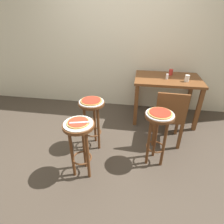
{
  "coord_description": "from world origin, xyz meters",
  "views": [
    {
      "loc": [
        0.42,
        -1.87,
        1.76
      ],
      "look_at": [
        0.1,
        0.1,
        0.64
      ],
      "focal_mm": 28.95,
      "sensor_mm": 36.0,
      "label": 1
    }
  ],
  "objects": [
    {
      "name": "serving_plate_middle",
      "position": [
        0.68,
        -0.0,
        0.72
      ],
      "size": [
        0.33,
        0.33,
        0.01
      ],
      "primitive_type": "cylinder",
      "color": "silver",
      "rests_on": "stool_middle"
    },
    {
      "name": "ground_plane",
      "position": [
        0.0,
        0.0,
        0.0
      ],
      "size": [
        6.0,
        6.0,
        0.0
      ],
      "primitive_type": "plane",
      "color": "#42382D"
    },
    {
      "name": "serving_plate_leftside",
      "position": [
        -0.19,
        0.19,
        0.72
      ],
      "size": [
        0.32,
        0.32,
        0.01
      ],
      "primitive_type": "cylinder",
      "color": "silver",
      "rests_on": "stool_leftside"
    },
    {
      "name": "dining_table",
      "position": [
        0.88,
        1.18,
        0.66
      ],
      "size": [
        1.09,
        0.74,
        0.78
      ],
      "color": "brown",
      "rests_on": "ground_plane"
    },
    {
      "name": "cup_far_edge",
      "position": [
        0.93,
        1.34,
        0.83
      ],
      "size": [
        0.07,
        0.07,
        0.1
      ],
      "primitive_type": "cylinder",
      "color": "red",
      "rests_on": "dining_table"
    },
    {
      "name": "serving_plate_foreground",
      "position": [
        -0.19,
        -0.35,
        0.72
      ],
      "size": [
        0.32,
        0.32,
        0.01
      ],
      "primitive_type": "cylinder",
      "color": "white",
      "rests_on": "stool_foreground"
    },
    {
      "name": "pizza_middle",
      "position": [
        0.68,
        -0.0,
        0.74
      ],
      "size": [
        0.28,
        0.28,
        0.02
      ],
      "color": "tan",
      "rests_on": "serving_plate_middle"
    },
    {
      "name": "pizza_leftside",
      "position": [
        -0.19,
        0.19,
        0.74
      ],
      "size": [
        0.28,
        0.28,
        0.02
      ],
      "color": "#B78442",
      "rests_on": "serving_plate_leftside"
    },
    {
      "name": "back_wall",
      "position": [
        0.0,
        1.65,
        1.5
      ],
      "size": [
        6.0,
        0.1,
        3.0
      ],
      "primitive_type": "cube",
      "color": "beige",
      "rests_on": "ground_plane"
    },
    {
      "name": "stool_leftside",
      "position": [
        -0.19,
        0.19,
        0.52
      ],
      "size": [
        0.35,
        0.35,
        0.72
      ],
      "color": "#5B3319",
      "rests_on": "ground_plane"
    },
    {
      "name": "cup_near_edge",
      "position": [
        1.15,
        1.04,
        0.83
      ],
      "size": [
        0.07,
        0.07,
        0.1
      ],
      "primitive_type": "cylinder",
      "color": "silver",
      "rests_on": "dining_table"
    },
    {
      "name": "condiment_shaker",
      "position": [
        0.85,
        1.11,
        0.82
      ],
      "size": [
        0.04,
        0.04,
        0.09
      ],
      "primitive_type": "cylinder",
      "color": "white",
      "rests_on": "dining_table"
    },
    {
      "name": "stool_middle",
      "position": [
        0.68,
        -0.0,
        0.52
      ],
      "size": [
        0.35,
        0.35,
        0.72
      ],
      "color": "#5B3319",
      "rests_on": "ground_plane"
    },
    {
      "name": "wooden_chair",
      "position": [
        0.86,
        0.44,
        0.47
      ],
      "size": [
        0.42,
        0.42,
        0.85
      ],
      "color": "brown",
      "rests_on": "ground_plane"
    },
    {
      "name": "pizza_server_knife",
      "position": [
        -0.16,
        -0.37,
        0.75
      ],
      "size": [
        0.22,
        0.08,
        0.01
      ],
      "primitive_type": "cube",
      "rotation": [
        0.0,
        0.0,
        0.28
      ],
      "color": "silver",
      "rests_on": "pizza_foreground"
    },
    {
      "name": "pizza_foreground",
      "position": [
        -0.19,
        -0.35,
        0.74
      ],
      "size": [
        0.24,
        0.24,
        0.02
      ],
      "color": "tan",
      "rests_on": "serving_plate_foreground"
    },
    {
      "name": "stool_foreground",
      "position": [
        -0.19,
        -0.35,
        0.52
      ],
      "size": [
        0.35,
        0.35,
        0.72
      ],
      "color": "#5B3319",
      "rests_on": "ground_plane"
    }
  ]
}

